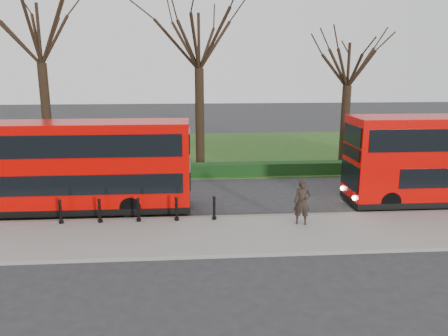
{
  "coord_description": "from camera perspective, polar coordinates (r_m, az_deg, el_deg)",
  "views": [
    {
      "loc": [
        1.43,
        -19.29,
        6.67
      ],
      "look_at": [
        2.92,
        0.5,
        2.0
      ],
      "focal_mm": 35.0,
      "sensor_mm": 36.0,
      "label": 1
    }
  ],
  "objects": [
    {
      "name": "tree_right",
      "position": [
        31.14,
        16.0,
        13.44
      ],
      "size": [
        6.21,
        6.21,
        9.71
      ],
      "color": "black",
      "rests_on": "ground"
    },
    {
      "name": "hedge",
      "position": [
        26.87,
        -7.23,
        -0.36
      ],
      "size": [
        60.0,
        0.9,
        0.8
      ],
      "primitive_type": "cube",
      "color": "black",
      "rests_on": "ground"
    },
    {
      "name": "pavement",
      "position": [
        17.63,
        -8.74,
        -8.89
      ],
      "size": [
        60.0,
        4.0,
        0.15
      ],
      "primitive_type": "cube",
      "color": "gray",
      "rests_on": "ground"
    },
    {
      "name": "pedestrian",
      "position": [
        18.56,
        10.19,
        -4.4
      ],
      "size": [
        0.79,
        0.62,
        1.92
      ],
      "primitive_type": "imported",
      "rotation": [
        0.0,
        0.0,
        -0.25
      ],
      "color": "black",
      "rests_on": "pavement"
    },
    {
      "name": "tree_mid",
      "position": [
        29.35,
        -3.32,
        16.97
      ],
      "size": [
        7.56,
        7.56,
        11.81
      ],
      "color": "black",
      "rests_on": "ground"
    },
    {
      "name": "kerb",
      "position": [
        19.49,
        -8.31,
        -6.68
      ],
      "size": [
        60.0,
        0.25,
        0.16
      ],
      "primitive_type": "cube",
      "color": "slate",
      "rests_on": "ground"
    },
    {
      "name": "yellow_line_outer",
      "position": [
        19.8,
        -8.24,
        -6.57
      ],
      "size": [
        60.0,
        0.1,
        0.01
      ],
      "primitive_type": "cube",
      "color": "yellow",
      "rests_on": "ground"
    },
    {
      "name": "tree_left",
      "position": [
        30.86,
        -23.1,
        16.62
      ],
      "size": [
        7.95,
        7.95,
        12.42
      ],
      "color": "black",
      "rests_on": "ground"
    },
    {
      "name": "bus_lead",
      "position": [
        21.18,
        -18.88,
        0.09
      ],
      "size": [
        10.54,
        2.42,
        4.19
      ],
      "color": "#CA0401",
      "rests_on": "ground"
    },
    {
      "name": "grass_verge",
      "position": [
        34.95,
        -6.57,
        2.21
      ],
      "size": [
        60.0,
        18.0,
        0.06
      ],
      "primitive_type": "cube",
      "color": "#2A4A18",
      "rests_on": "ground"
    },
    {
      "name": "ground",
      "position": [
        20.46,
        -8.12,
        -5.92
      ],
      "size": [
        120.0,
        120.0,
        0.0
      ],
      "primitive_type": "plane",
      "color": "#28282B",
      "rests_on": "ground"
    },
    {
      "name": "yellow_line_inner",
      "position": [
        19.99,
        -8.21,
        -6.38
      ],
      "size": [
        60.0,
        0.1,
        0.01
      ],
      "primitive_type": "cube",
      "color": "yellow",
      "rests_on": "ground"
    },
    {
      "name": "bollard_row",
      "position": [
        19.06,
        -11.13,
        -5.43
      ],
      "size": [
        6.65,
        0.15,
        1.0
      ],
      "color": "black",
      "rests_on": "pavement"
    }
  ]
}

